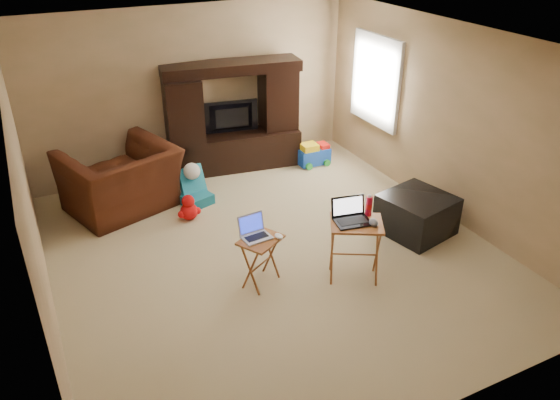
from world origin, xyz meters
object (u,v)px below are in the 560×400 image
plush_toy (189,207)px  mouse_right (373,222)px  mouse_left (279,236)px  child_rocker (195,187)px  tray_table_left (261,261)px  laptop_left (256,229)px  tray_table_right (354,251)px  television (232,118)px  entertainment_center (233,117)px  push_toy (314,154)px  water_bottle (369,206)px  laptop_right (353,213)px  ottoman (417,214)px  recliner (121,180)px

plush_toy → mouse_right: (1.37, -2.19, 0.57)m
plush_toy → mouse_left: mouse_left is taller
child_rocker → mouse_left: mouse_left is taller
tray_table_left → mouse_right: 1.28m
laptop_left → child_rocker: bearing=85.4°
tray_table_right → television: bearing=120.0°
plush_toy → mouse_right: size_ratio=2.47×
television → mouse_right: bearing=102.3°
entertainment_center → tray_table_left: 3.16m
push_toy → water_bottle: water_bottle is taller
push_toy → laptop_right: bearing=-110.6°
entertainment_center → mouse_left: (-0.71, -3.05, -0.25)m
water_bottle → television: bearing=94.6°
push_toy → mouse_left: size_ratio=4.40×
tray_table_left → water_bottle: bearing=-43.3°
ottoman → laptop_right: 1.50m
child_rocker → laptop_right: bearing=-85.3°
ottoman → child_rocker: bearing=139.2°
tray_table_left → laptop_right: (0.92, -0.35, 0.55)m
push_toy → mouse_right: size_ratio=3.50×
tray_table_right → mouse_left: 0.87m
water_bottle → recliner: bearing=129.1°
plush_toy → water_bottle: (1.44, -1.99, 0.65)m
television → entertainment_center: bearing=99.2°
entertainment_center → laptop_left: entertainment_center is taller
mouse_right → water_bottle: size_ratio=0.66×
plush_toy → laptop_right: (1.20, -2.05, 0.66)m
water_bottle → plush_toy: bearing=125.9°
child_rocker → ottoman: size_ratio=0.65×
recliner → push_toy: recliner is taller
entertainment_center → ottoman: size_ratio=2.65×
television → laptop_right: bearing=99.6°
child_rocker → tray_table_left: 2.08m
plush_toy → push_toy: (2.35, 0.80, 0.01)m
television → laptop_left: bearing=82.0°
tray_table_left → mouse_left: size_ratio=4.92×
ottoman → tray_table_left: 2.23m
recliner → ottoman: (3.21, -2.25, -0.19)m
child_rocker → plush_toy: child_rocker is taller
recliner → plush_toy: size_ratio=3.77×
child_rocker → laptop_right: 2.68m
push_toy → mouse_left: (-1.89, -2.57, 0.40)m
child_rocker → tray_table_right: (1.01, -2.45, 0.11)m
recliner → tray_table_right: 3.36m
laptop_right → mouse_right: size_ratio=2.58×
recliner → child_rocker: recliner is taller
ottoman → tray_table_left: tray_table_left is taller
push_toy → laptop_left: 3.29m
entertainment_center → mouse_right: bearing=-78.6°
ottoman → laptop_left: bearing=-177.7°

